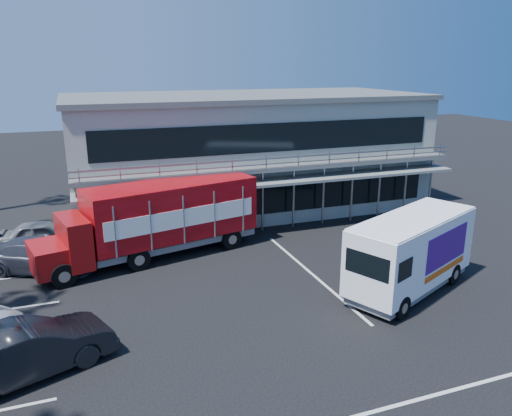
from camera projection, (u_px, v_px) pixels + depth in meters
name	position (u px, v px, depth m)	size (l,w,h in m)	color
ground	(300.00, 310.00, 19.28)	(120.00, 120.00, 0.00)	black
building	(246.00, 151.00, 32.71)	(22.40, 12.00, 7.30)	gray
red_truck	(158.00, 218.00, 24.17)	(11.04, 4.92, 3.62)	maroon
white_van	(411.00, 252.00, 20.50)	(6.98, 4.83, 3.24)	white
parked_car_b	(28.00, 350.00, 15.10)	(1.79, 5.13, 1.69)	black
parked_car_d	(41.00, 255.00, 22.75)	(2.11, 5.19, 1.51)	#2E323E
parked_car_e	(43.00, 234.00, 25.66)	(1.68, 4.18, 1.42)	gray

